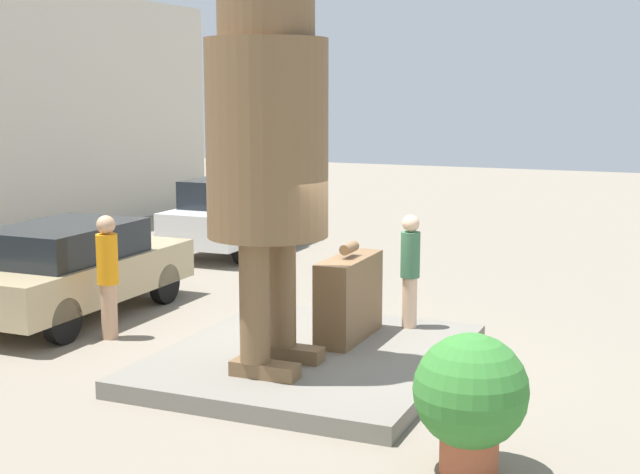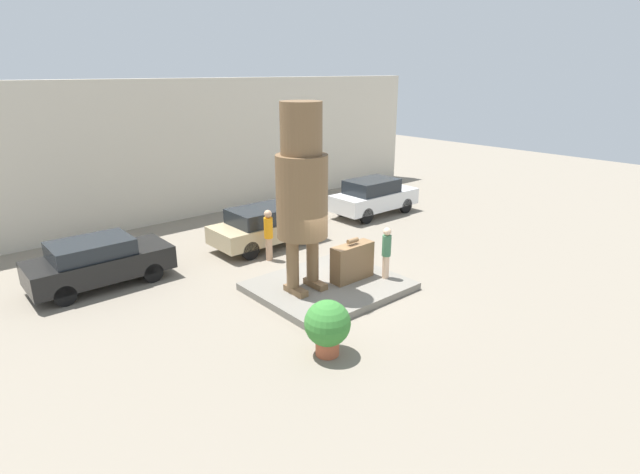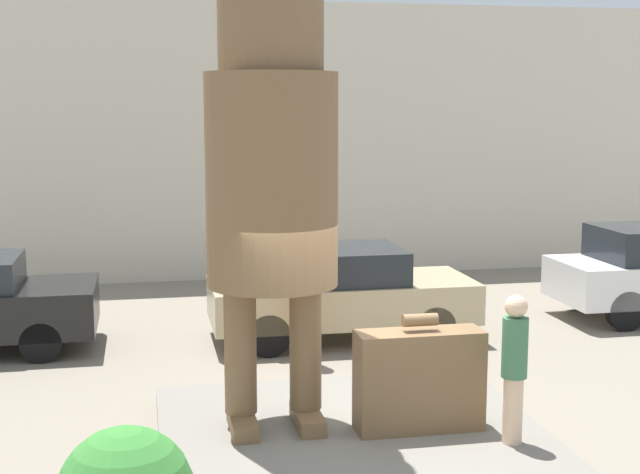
{
  "view_description": "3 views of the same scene",
  "coord_description": "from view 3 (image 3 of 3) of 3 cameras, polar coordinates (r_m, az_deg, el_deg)",
  "views": [
    {
      "loc": [
        -10.16,
        -4.43,
        3.55
      ],
      "look_at": [
        0.2,
        -0.05,
        1.67
      ],
      "focal_mm": 50.0,
      "sensor_mm": 36.0,
      "label": 1
    },
    {
      "loc": [
        -9.11,
        -10.21,
        6.28
      ],
      "look_at": [
        -0.32,
        0.03,
        1.73
      ],
      "focal_mm": 28.0,
      "sensor_mm": 36.0,
      "label": 2
    },
    {
      "loc": [
        -2.2,
        -9.31,
        3.8
      ],
      "look_at": [
        -0.31,
        0.13,
        2.35
      ],
      "focal_mm": 50.0,
      "sensor_mm": 36.0,
      "label": 3
    }
  ],
  "objects": [
    {
      "name": "parked_car_tan",
      "position": [
        14.39,
        1.17,
        -3.46
      ],
      "size": [
        4.22,
        1.78,
        1.5
      ],
      "color": "tan",
      "rests_on": "ground_plane"
    },
    {
      "name": "tourist",
      "position": [
        9.66,
        12.33,
        -7.86
      ],
      "size": [
        0.27,
        0.27,
        1.61
      ],
      "color": "beige",
      "rests_on": "pedestal"
    },
    {
      "name": "pedestal",
      "position": [
        10.25,
        1.9,
        -12.53
      ],
      "size": [
        4.21,
        3.6,
        0.22
      ],
      "color": "slate",
      "rests_on": "ground_plane"
    },
    {
      "name": "worker_hivis",
      "position": [
        13.01,
        -0.95,
        -3.93
      ],
      "size": [
        0.3,
        0.3,
        1.79
      ],
      "color": "tan",
      "rests_on": "ground_plane"
    },
    {
      "name": "statue_figure",
      "position": [
        9.6,
        -3.12,
        5.64
      ],
      "size": [
        1.43,
        1.43,
        5.29
      ],
      "color": "brown",
      "rests_on": "pedestal"
    },
    {
      "name": "giant_suitcase",
      "position": [
        9.99,
        6.36,
        -9.06
      ],
      "size": [
        1.41,
        0.46,
        1.31
      ],
      "color": "brown",
      "rests_on": "pedestal"
    },
    {
      "name": "building_backdrop",
      "position": [
        19.48,
        -4.84,
        6.1
      ],
      "size": [
        28.0,
        0.6,
        5.93
      ],
      "color": "beige",
      "rests_on": "ground_plane"
    },
    {
      "name": "ground_plane",
      "position": [
        10.29,
        1.9,
        -13.09
      ],
      "size": [
        60.0,
        60.0,
        0.0
      ],
      "primitive_type": "plane",
      "color": "gray"
    }
  ]
}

